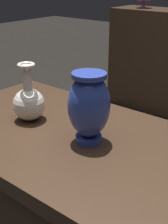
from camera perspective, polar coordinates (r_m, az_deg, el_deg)
vase_centerpiece at (r=1.03m, az=0.86°, el=1.10°), size 0.14×0.14×0.24m
vase_tall_behind at (r=1.24m, az=-9.66°, el=1.71°), size 0.12×0.12×0.22m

